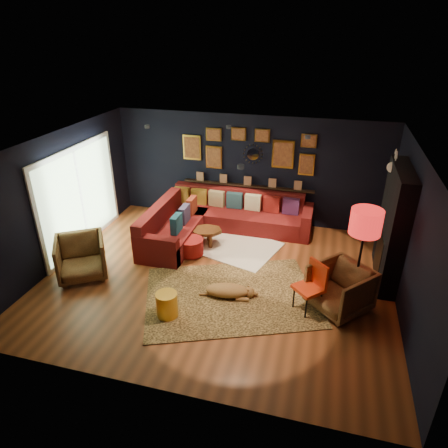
% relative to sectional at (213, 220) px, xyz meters
% --- Properties ---
extents(floor, '(6.50, 6.50, 0.00)m').
position_rel_sectional_xyz_m(floor, '(0.61, -1.81, -0.32)').
color(floor, '#9B5028').
rests_on(floor, ground).
extents(room_walls, '(6.50, 6.50, 6.50)m').
position_rel_sectional_xyz_m(room_walls, '(0.61, -1.81, 1.27)').
color(room_walls, black).
rests_on(room_walls, ground).
extents(sectional, '(3.41, 2.69, 0.86)m').
position_rel_sectional_xyz_m(sectional, '(0.00, 0.00, 0.00)').
color(sectional, maroon).
rests_on(sectional, ground).
extents(ledge, '(3.20, 0.12, 0.04)m').
position_rel_sectional_xyz_m(ledge, '(0.61, 0.87, 0.60)').
color(ledge, black).
rests_on(ledge, room_walls).
extents(gallery_wall, '(3.15, 0.04, 1.02)m').
position_rel_sectional_xyz_m(gallery_wall, '(0.60, 0.91, 1.48)').
color(gallery_wall, gold).
rests_on(gallery_wall, room_walls).
extents(sunburst_mirror, '(0.47, 0.16, 0.47)m').
position_rel_sectional_xyz_m(sunburst_mirror, '(0.71, 0.91, 1.38)').
color(sunburst_mirror, silver).
rests_on(sunburst_mirror, room_walls).
extents(fireplace, '(0.31, 1.60, 2.20)m').
position_rel_sectional_xyz_m(fireplace, '(3.71, -0.91, 0.70)').
color(fireplace, black).
rests_on(fireplace, ground).
extents(deer_head, '(0.50, 0.28, 0.45)m').
position_rel_sectional_xyz_m(deer_head, '(3.75, -0.41, 1.73)').
color(deer_head, white).
rests_on(deer_head, fireplace).
extents(sliding_door, '(0.06, 2.80, 2.20)m').
position_rel_sectional_xyz_m(sliding_door, '(-2.60, -1.21, 0.78)').
color(sliding_door, white).
rests_on(sliding_door, ground).
extents(ceiling_spots, '(3.30, 2.50, 0.06)m').
position_rel_sectional_xyz_m(ceiling_spots, '(0.61, -1.01, 2.24)').
color(ceiling_spots, black).
rests_on(ceiling_spots, room_walls).
extents(shag_rug, '(2.27, 1.92, 0.03)m').
position_rel_sectional_xyz_m(shag_rug, '(0.58, -0.53, -0.31)').
color(shag_rug, white).
rests_on(shag_rug, ground).
extents(leopard_rug, '(3.60, 3.13, 0.02)m').
position_rel_sectional_xyz_m(leopard_rug, '(1.01, -2.30, -0.31)').
color(leopard_rug, tan).
rests_on(leopard_rug, ground).
extents(coffee_table, '(0.82, 0.70, 0.36)m').
position_rel_sectional_xyz_m(coffee_table, '(0.01, -0.60, -0.01)').
color(coffee_table, brown).
rests_on(coffee_table, shag_rug).
extents(pouf, '(0.53, 0.53, 0.34)m').
position_rel_sectional_xyz_m(pouf, '(-0.17, -1.10, -0.12)').
color(pouf, maroon).
rests_on(pouf, shag_rug).
extents(armchair_left, '(1.18, 1.17, 0.90)m').
position_rel_sectional_xyz_m(armchair_left, '(-1.92, -2.41, 0.13)').
color(armchair_left, '#B57840').
rests_on(armchair_left, ground).
extents(armchair_right, '(1.19, 1.19, 0.89)m').
position_rel_sectional_xyz_m(armchair_right, '(2.87, -2.16, 0.12)').
color(armchair_right, '#B57840').
rests_on(armchair_right, ground).
extents(gold_stool, '(0.36, 0.36, 0.45)m').
position_rel_sectional_xyz_m(gold_stool, '(0.11, -3.11, -0.10)').
color(gold_stool, gold).
rests_on(gold_stool, ground).
extents(orange_chair, '(0.60, 0.60, 0.90)m').
position_rel_sectional_xyz_m(orange_chair, '(2.41, -2.29, 0.21)').
color(orange_chair, black).
rests_on(orange_chair, ground).
extents(floor_lamp, '(0.50, 0.50, 1.83)m').
position_rel_sectional_xyz_m(floor_lamp, '(3.11, -2.00, 1.23)').
color(floor_lamp, black).
rests_on(floor_lamp, ground).
extents(dog, '(1.13, 0.68, 0.34)m').
position_rel_sectional_xyz_m(dog, '(0.95, -2.34, -0.14)').
color(dog, '#B38349').
rests_on(dog, leopard_rug).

